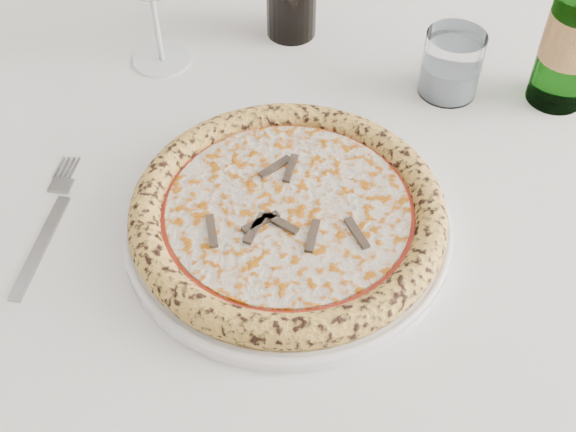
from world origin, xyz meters
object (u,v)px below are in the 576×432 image
dining_table (290,211)px  plate (288,223)px  pizza (288,212)px  tumbler (451,68)px

dining_table → plate: 0.14m
dining_table → pizza: pizza is taller
dining_table → pizza: size_ratio=5.05×
dining_table → tumbler: size_ratio=20.03×
dining_table → pizza: (-0.00, -0.10, 0.11)m
plate → tumbler: bearing=50.6°
plate → pizza: (-0.00, -0.00, 0.02)m
plate → dining_table: bearing=90.0°
dining_table → pizza: bearing=-90.0°
dining_table → tumbler: bearing=34.7°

